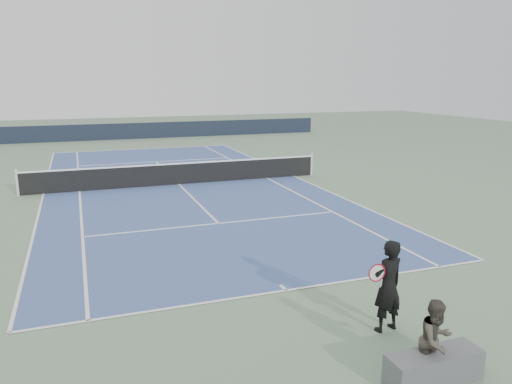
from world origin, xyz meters
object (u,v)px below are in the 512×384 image
object	(u,v)px
spectator_bench	(435,353)
tennis_ball	(424,340)
tennis_net	(179,173)
tennis_player	(388,286)

from	to	relation	value
spectator_bench	tennis_ball	bearing A→B (deg)	58.07
tennis_net	spectator_bench	xyz separation A→B (m)	(0.81, -15.71, -0.03)
tennis_player	spectator_bench	world-z (taller)	tennis_player
tennis_player	spectator_bench	xyz separation A→B (m)	(-0.24, -1.62, -0.39)
tennis_ball	tennis_player	bearing A→B (deg)	124.48
tennis_net	spectator_bench	distance (m)	15.74
tennis_player	tennis_ball	bearing A→B (deg)	-55.52
tennis_net	tennis_ball	xyz separation A→B (m)	(1.45, -14.68, -0.47)
tennis_net	spectator_bench	world-z (taller)	spectator_bench
tennis_player	tennis_ball	world-z (taller)	tennis_player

